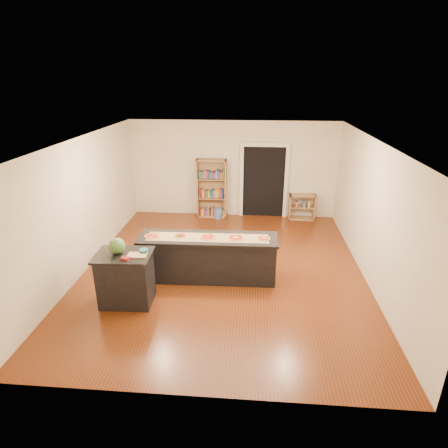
# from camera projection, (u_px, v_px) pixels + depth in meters

# --- Properties ---
(room) EXTENTS (6.00, 7.00, 2.80)m
(room) POSITION_uv_depth(u_px,v_px,m) (223.00, 210.00, 7.69)
(room) COLOR #EFE3C9
(room) RESTS_ON ground
(doorway) EXTENTS (1.40, 0.09, 2.21)m
(doorway) POSITION_uv_depth(u_px,v_px,m) (264.00, 177.00, 10.90)
(doorway) COLOR black
(doorway) RESTS_ON room
(kitchen_island) EXTENTS (2.82, 0.76, 0.93)m
(kitchen_island) POSITION_uv_depth(u_px,v_px,m) (208.00, 258.00, 7.72)
(kitchen_island) COLOR black
(kitchen_island) RESTS_ON ground
(side_counter) EXTENTS (1.01, 0.74, 1.00)m
(side_counter) POSITION_uv_depth(u_px,v_px,m) (126.00, 278.00, 6.87)
(side_counter) COLOR black
(side_counter) RESTS_ON ground
(bookshelf) EXTENTS (0.87, 0.31, 1.73)m
(bookshelf) POSITION_uv_depth(u_px,v_px,m) (212.00, 189.00, 10.99)
(bookshelf) COLOR #A37C4F
(bookshelf) RESTS_ON ground
(low_shelf) EXTENTS (0.75, 0.32, 0.75)m
(low_shelf) POSITION_uv_depth(u_px,v_px,m) (302.00, 207.00, 10.96)
(low_shelf) COLOR #A37C4F
(low_shelf) RESTS_ON ground
(waste_bin) EXTENTS (0.21, 0.21, 0.31)m
(waste_bin) POSITION_uv_depth(u_px,v_px,m) (218.00, 213.00, 11.11)
(waste_bin) COLOR #5578BF
(waste_bin) RESTS_ON ground
(kraft_paper) EXTENTS (2.46, 0.49, 0.00)m
(kraft_paper) POSITION_uv_depth(u_px,v_px,m) (208.00, 237.00, 7.53)
(kraft_paper) COLOR tan
(kraft_paper) RESTS_ON kitchen_island
(watermelon) EXTENTS (0.30, 0.30, 0.30)m
(watermelon) POSITION_uv_depth(u_px,v_px,m) (117.00, 246.00, 6.65)
(watermelon) COLOR #144214
(watermelon) RESTS_ON side_counter
(cutting_board) EXTENTS (0.35, 0.24, 0.02)m
(cutting_board) POSITION_uv_depth(u_px,v_px,m) (137.00, 255.00, 6.62)
(cutting_board) COLOR tan
(cutting_board) RESTS_ON side_counter
(package_red) EXTENTS (0.16, 0.13, 0.05)m
(package_red) POSITION_uv_depth(u_px,v_px,m) (125.00, 258.00, 6.47)
(package_red) COLOR maroon
(package_red) RESTS_ON side_counter
(package_teal) EXTENTS (0.16, 0.16, 0.06)m
(package_teal) POSITION_uv_depth(u_px,v_px,m) (144.00, 251.00, 6.73)
(package_teal) COLOR #195966
(package_teal) RESTS_ON side_counter
(pizza_a) EXTENTS (0.32, 0.32, 0.02)m
(pizza_a) POSITION_uv_depth(u_px,v_px,m) (152.00, 236.00, 7.57)
(pizza_a) COLOR #BB9147
(pizza_a) RESTS_ON kitchen_island
(pizza_b) EXTENTS (0.27, 0.27, 0.02)m
(pizza_b) POSITION_uv_depth(u_px,v_px,m) (180.00, 236.00, 7.58)
(pizza_b) COLOR #BB9147
(pizza_b) RESTS_ON kitchen_island
(pizza_c) EXTENTS (0.31, 0.31, 0.02)m
(pizza_c) POSITION_uv_depth(u_px,v_px,m) (208.00, 237.00, 7.52)
(pizza_c) COLOR #BB9147
(pizza_c) RESTS_ON kitchen_island
(pizza_d) EXTENTS (0.32, 0.32, 0.02)m
(pizza_d) POSITION_uv_depth(u_px,v_px,m) (236.00, 238.00, 7.49)
(pizza_d) COLOR #BB9147
(pizza_d) RESTS_ON kitchen_island
(pizza_e) EXTENTS (0.26, 0.26, 0.02)m
(pizza_e) POSITION_uv_depth(u_px,v_px,m) (264.00, 238.00, 7.46)
(pizza_e) COLOR #BB9147
(pizza_e) RESTS_ON kitchen_island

